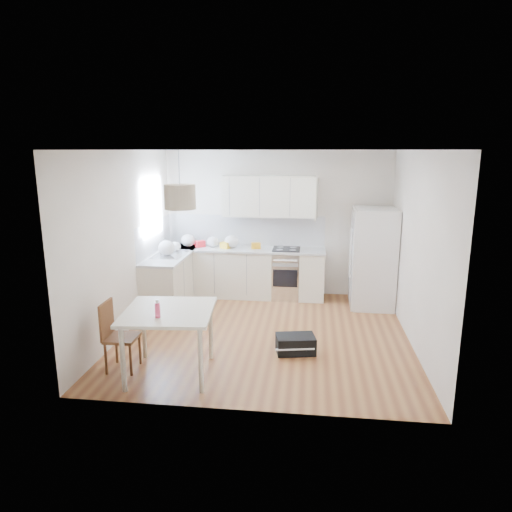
{
  "coord_description": "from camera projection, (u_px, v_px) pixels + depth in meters",
  "views": [
    {
      "loc": [
        0.64,
        -6.4,
        2.69
      ],
      "look_at": [
        -0.19,
        0.4,
        1.11
      ],
      "focal_mm": 32.0,
      "sensor_mm": 36.0,
      "label": 1
    }
  ],
  "objects": [
    {
      "name": "grocery_bag_b",
      "position": [
        213.0,
        242.0,
        8.57
      ],
      "size": [
        0.22,
        0.19,
        0.2
      ],
      "primitive_type": "ellipsoid",
      "color": "white",
      "rests_on": "counter_back"
    },
    {
      "name": "gym_bag",
      "position": [
        296.0,
        344.0,
        6.21
      ],
      "size": [
        0.57,
        0.43,
        0.24
      ],
      "primitive_type": "cube",
      "rotation": [
        0.0,
        0.0,
        0.2
      ],
      "color": "black",
      "rests_on": "floor"
    },
    {
      "name": "dining_table",
      "position": [
        169.0,
        318.0,
        5.48
      ],
      "size": [
        1.14,
        1.14,
        0.83
      ],
      "rotation": [
        0.0,
        0.0,
        0.09
      ],
      "color": "beige",
      "rests_on": "floor"
    },
    {
      "name": "range_oven",
      "position": [
        286.0,
        274.0,
        8.49
      ],
      "size": [
        0.5,
        0.61,
        0.88
      ],
      "primitive_type": null,
      "color": "silver",
      "rests_on": "floor"
    },
    {
      "name": "upper_cabinets",
      "position": [
        269.0,
        196.0,
        8.35
      ],
      "size": [
        1.7,
        0.32,
        0.75
      ],
      "primitive_type": "cube",
      "color": "silver",
      "rests_on": "wall_back"
    },
    {
      "name": "ceiling",
      "position": [
        266.0,
        150.0,
        6.27
      ],
      "size": [
        4.2,
        4.2,
        0.0
      ],
      "primitive_type": "plane",
      "rotation": [
        3.14,
        0.0,
        0.0
      ],
      "color": "white",
      "rests_on": "wall_back"
    },
    {
      "name": "pendant_lamp",
      "position": [
        180.0,
        197.0,
        5.18
      ],
      "size": [
        0.44,
        0.44,
        0.28
      ],
      "primitive_type": "cylinder",
      "rotation": [
        0.0,
        0.0,
        0.27
      ],
      "color": "#C2B695",
      "rests_on": "ceiling"
    },
    {
      "name": "counter_back",
      "position": [
        243.0,
        249.0,
        8.48
      ],
      "size": [
        3.02,
        0.64,
        0.04
      ],
      "primitive_type": "cube",
      "color": "#A8AAAD",
      "rests_on": "cabinets_back"
    },
    {
      "name": "grocery_bag_e",
      "position": [
        167.0,
        248.0,
        7.87
      ],
      "size": [
        0.29,
        0.25,
        0.26
      ],
      "primitive_type": "ellipsoid",
      "color": "white",
      "rests_on": "counter_left"
    },
    {
      "name": "wall_left",
      "position": [
        126.0,
        243.0,
        6.82
      ],
      "size": [
        0.0,
        4.2,
        4.2
      ],
      "primitive_type": "plane",
      "rotation": [
        1.57,
        0.0,
        1.57
      ],
      "color": "beige",
      "rests_on": "floor"
    },
    {
      "name": "counter_left",
      "position": [
        171.0,
        255.0,
        8.04
      ],
      "size": [
        0.64,
        1.82,
        0.04
      ],
      "primitive_type": "cube",
      "color": "#A8AAAD",
      "rests_on": "cabinets_left"
    },
    {
      "name": "sink",
      "position": [
        170.0,
        254.0,
        7.99
      ],
      "size": [
        0.5,
        0.8,
        0.16
      ],
      "primitive_type": null,
      "color": "silver",
      "rests_on": "counter_left"
    },
    {
      "name": "wall_back",
      "position": [
        277.0,
        223.0,
        8.6
      ],
      "size": [
        4.2,
        0.0,
        4.2
      ],
      "primitive_type": "plane",
      "rotation": [
        1.57,
        0.0,
        0.0
      ],
      "color": "beige",
      "rests_on": "floor"
    },
    {
      "name": "cabinets_left",
      "position": [
        172.0,
        280.0,
        8.15
      ],
      "size": [
        0.6,
        1.8,
        0.88
      ],
      "primitive_type": "cube",
      "color": "silver",
      "rests_on": "floor"
    },
    {
      "name": "grocery_bag_a",
      "position": [
        188.0,
        240.0,
        8.59
      ],
      "size": [
        0.27,
        0.23,
        0.24
      ],
      "primitive_type": "ellipsoid",
      "color": "white",
      "rests_on": "counter_back"
    },
    {
      "name": "backsplash_left",
      "position": [
        154.0,
        237.0,
        8.01
      ],
      "size": [
        0.01,
        1.8,
        0.58
      ],
      "primitive_type": "cube",
      "color": "white",
      "rests_on": "wall_left"
    },
    {
      "name": "drink_bottle",
      "position": [
        157.0,
        309.0,
        5.2
      ],
      "size": [
        0.06,
        0.06,
        0.21
      ],
      "primitive_type": "cylinder",
      "rotation": [
        0.0,
        0.0,
        -0.02
      ],
      "color": "#E9406D",
      "rests_on": "dining_table"
    },
    {
      "name": "floor",
      "position": [
        266.0,
        334.0,
        6.88
      ],
      "size": [
        4.2,
        4.2,
        0.0
      ],
      "primitive_type": "plane",
      "color": "brown",
      "rests_on": "ground"
    },
    {
      "name": "grocery_bag_d",
      "position": [
        175.0,
        246.0,
        8.21
      ],
      "size": [
        0.19,
        0.16,
        0.17
      ],
      "primitive_type": "ellipsoid",
      "color": "white",
      "rests_on": "counter_back"
    },
    {
      "name": "cabinets_back",
      "position": [
        244.0,
        273.0,
        8.59
      ],
      "size": [
        3.0,
        0.6,
        0.88
      ],
      "primitive_type": "cube",
      "color": "silver",
      "rests_on": "floor"
    },
    {
      "name": "wall_right",
      "position": [
        416.0,
        250.0,
        6.32
      ],
      "size": [
        0.0,
        4.2,
        4.2
      ],
      "primitive_type": "plane",
      "rotation": [
        1.57,
        0.0,
        -1.57
      ],
      "color": "beige",
      "rests_on": "floor"
    },
    {
      "name": "snack_red",
      "position": [
        200.0,
        244.0,
        8.58
      ],
      "size": [
        0.2,
        0.2,
        0.12
      ],
      "primitive_type": "cube",
      "rotation": [
        0.0,
        0.0,
        0.72
      ],
      "color": "red",
      "rests_on": "counter_back"
    },
    {
      "name": "snack_orange",
      "position": [
        256.0,
        246.0,
        8.43
      ],
      "size": [
        0.19,
        0.15,
        0.11
      ],
      "primitive_type": "cube",
      "rotation": [
        0.0,
        0.0,
        0.32
      ],
      "color": "orange",
      "rests_on": "counter_back"
    },
    {
      "name": "window_glassblock",
      "position": [
        152.0,
        207.0,
        7.84
      ],
      "size": [
        0.02,
        1.0,
        1.0
      ],
      "primitive_type": "cube",
      "color": "#BFE0F9",
      "rests_on": "wall_left"
    },
    {
      "name": "backsplash_back",
      "position": [
        246.0,
        230.0,
        8.7
      ],
      "size": [
        3.0,
        0.01,
        0.58
      ],
      "primitive_type": "cube",
      "color": "white",
      "rests_on": "wall_back"
    },
    {
      "name": "snack_yellow",
      "position": [
        225.0,
        245.0,
        8.45
      ],
      "size": [
        0.2,
        0.17,
        0.12
      ],
      "primitive_type": "cube",
      "rotation": [
        0.0,
        0.0,
        -0.48
      ],
      "color": "gold",
      "rests_on": "counter_back"
    },
    {
      "name": "refrigerator",
      "position": [
        374.0,
        258.0,
        7.96
      ],
      "size": [
        0.85,
        0.88,
        1.73
      ],
      "primitive_type": null,
      "rotation": [
        0.0,
        0.0,
        -0.02
      ],
      "color": "white",
      "rests_on": "floor"
    },
    {
      "name": "grocery_bag_c",
      "position": [
        232.0,
        242.0,
        8.49
      ],
      "size": [
        0.26,
        0.22,
        0.24
      ],
      "primitive_type": "ellipsoid",
      "color": "white",
      "rests_on": "counter_back"
    },
    {
      "name": "dining_chair",
      "position": [
        122.0,
        336.0,
        5.67
      ],
      "size": [
        0.38,
        0.38,
        0.88
      ],
      "primitive_type": null,
      "rotation": [
        0.0,
        0.0,
        0.01
      ],
      "color": "#543119",
      "rests_on": "floor"
    }
  ]
}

